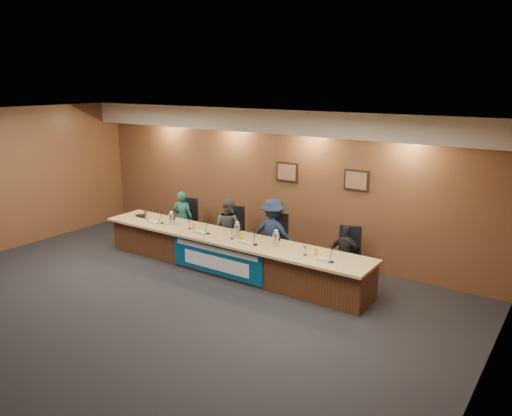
% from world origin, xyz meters
% --- Properties ---
extents(floor, '(10.00, 10.00, 0.00)m').
position_xyz_m(floor, '(0.00, 0.00, 0.00)').
color(floor, black).
rests_on(floor, ground).
extents(ceiling, '(10.00, 8.00, 0.04)m').
position_xyz_m(ceiling, '(0.00, 0.00, 3.20)').
color(ceiling, silver).
rests_on(ceiling, wall_back).
extents(wall_back, '(10.00, 0.04, 3.20)m').
position_xyz_m(wall_back, '(0.00, 4.00, 1.60)').
color(wall_back, brown).
rests_on(wall_back, floor).
extents(wall_right, '(0.04, 8.00, 3.20)m').
position_xyz_m(wall_right, '(5.00, 0.00, 1.60)').
color(wall_right, brown).
rests_on(wall_right, floor).
extents(soffit, '(10.00, 0.50, 0.50)m').
position_xyz_m(soffit, '(0.00, 3.75, 2.95)').
color(soffit, beige).
rests_on(soffit, wall_back).
extents(dais_body, '(6.00, 0.80, 0.70)m').
position_xyz_m(dais_body, '(0.00, 2.40, 0.35)').
color(dais_body, '#4A2713').
rests_on(dais_body, floor).
extents(dais_top, '(6.10, 0.95, 0.05)m').
position_xyz_m(dais_top, '(0.00, 2.35, 0.72)').
color(dais_top, tan).
rests_on(dais_top, dais_body).
extents(banner, '(2.20, 0.02, 0.65)m').
position_xyz_m(banner, '(0.00, 1.99, 0.38)').
color(banner, navy).
rests_on(banner, dais_body).
extents(banner_text_upper, '(2.00, 0.01, 0.10)m').
position_xyz_m(banner_text_upper, '(0.00, 1.97, 0.58)').
color(banner_text_upper, silver).
rests_on(banner_text_upper, banner).
extents(banner_text_lower, '(1.60, 0.01, 0.28)m').
position_xyz_m(banner_text_lower, '(0.00, 1.97, 0.30)').
color(banner_text_lower, silver).
rests_on(banner_text_lower, banner).
extents(wall_photo_left, '(0.52, 0.04, 0.42)m').
position_xyz_m(wall_photo_left, '(0.40, 3.97, 1.85)').
color(wall_photo_left, black).
rests_on(wall_photo_left, wall_back).
extents(wall_photo_right, '(0.52, 0.04, 0.42)m').
position_xyz_m(wall_photo_right, '(2.00, 3.97, 1.85)').
color(wall_photo_right, black).
rests_on(wall_photo_right, wall_back).
extents(panelist_a, '(0.55, 0.46, 1.30)m').
position_xyz_m(panelist_a, '(-1.90, 3.11, 0.65)').
color(panelist_a, '#195041').
rests_on(panelist_a, floor).
extents(panelist_b, '(0.66, 0.53, 1.30)m').
position_xyz_m(panelist_b, '(-0.56, 3.11, 0.65)').
color(panelist_b, '#494A4E').
rests_on(panelist_b, floor).
extents(panelist_c, '(0.99, 0.64, 1.45)m').
position_xyz_m(panelist_c, '(0.61, 3.11, 0.73)').
color(panelist_c, '#13213C').
rests_on(panelist_c, floor).
extents(panelist_d, '(0.70, 0.31, 1.17)m').
position_xyz_m(panelist_d, '(2.23, 3.11, 0.59)').
color(panelist_d, black).
rests_on(panelist_d, floor).
extents(office_chair_a, '(0.60, 0.60, 0.08)m').
position_xyz_m(office_chair_a, '(-1.90, 3.21, 0.48)').
color(office_chair_a, black).
rests_on(office_chair_a, floor).
extents(office_chair_b, '(0.54, 0.54, 0.08)m').
position_xyz_m(office_chair_b, '(-0.56, 3.21, 0.48)').
color(office_chair_b, black).
rests_on(office_chair_b, floor).
extents(office_chair_c, '(0.61, 0.61, 0.08)m').
position_xyz_m(office_chair_c, '(0.61, 3.21, 0.48)').
color(office_chair_c, black).
rests_on(office_chair_c, floor).
extents(office_chair_d, '(0.60, 0.60, 0.08)m').
position_xyz_m(office_chair_d, '(2.23, 3.21, 0.48)').
color(office_chair_d, black).
rests_on(office_chair_d, floor).
extents(nameplate_a, '(0.24, 0.08, 0.10)m').
position_xyz_m(nameplate_a, '(-1.93, 2.13, 0.80)').
color(nameplate_a, white).
rests_on(nameplate_a, dais_top).
extents(microphone_a, '(0.07, 0.07, 0.02)m').
position_xyz_m(microphone_a, '(-1.74, 2.28, 0.76)').
color(microphone_a, black).
rests_on(microphone_a, dais_top).
extents(juice_glass_a, '(0.06, 0.06, 0.15)m').
position_xyz_m(juice_glass_a, '(-2.17, 2.28, 0.82)').
color(juice_glass_a, '#EBAD09').
rests_on(juice_glass_a, dais_top).
extents(water_glass_a, '(0.08, 0.08, 0.18)m').
position_xyz_m(water_glass_a, '(-2.29, 2.33, 0.84)').
color(water_glass_a, silver).
rests_on(water_glass_a, dais_top).
extents(nameplate_b, '(0.24, 0.08, 0.10)m').
position_xyz_m(nameplate_b, '(-0.58, 2.14, 0.80)').
color(nameplate_b, white).
rests_on(nameplate_b, dais_top).
extents(microphone_b, '(0.07, 0.07, 0.02)m').
position_xyz_m(microphone_b, '(-0.41, 2.26, 0.76)').
color(microphone_b, black).
rests_on(microphone_b, dais_top).
extents(juice_glass_b, '(0.06, 0.06, 0.15)m').
position_xyz_m(juice_glass_b, '(-0.85, 2.31, 0.82)').
color(juice_glass_b, '#EBAD09').
rests_on(juice_glass_b, dais_top).
extents(water_glass_b, '(0.08, 0.08, 0.18)m').
position_xyz_m(water_glass_b, '(-0.98, 2.32, 0.84)').
color(water_glass_b, silver).
rests_on(water_glass_b, dais_top).
extents(nameplate_c, '(0.24, 0.08, 0.10)m').
position_xyz_m(nameplate_c, '(0.57, 2.12, 0.80)').
color(nameplate_c, white).
rests_on(nameplate_c, dais_top).
extents(microphone_c, '(0.07, 0.07, 0.02)m').
position_xyz_m(microphone_c, '(0.78, 2.23, 0.76)').
color(microphone_c, black).
rests_on(microphone_c, dais_top).
extents(juice_glass_c, '(0.06, 0.06, 0.15)m').
position_xyz_m(juice_glass_c, '(0.36, 2.34, 0.82)').
color(juice_glass_c, '#EBAD09').
rests_on(juice_glass_c, dais_top).
extents(water_glass_c, '(0.08, 0.08, 0.18)m').
position_xyz_m(water_glass_c, '(0.18, 2.27, 0.84)').
color(water_glass_c, silver).
rests_on(water_glass_c, dais_top).
extents(nameplate_d, '(0.24, 0.08, 0.10)m').
position_xyz_m(nameplate_d, '(2.23, 2.14, 0.80)').
color(nameplate_d, white).
rests_on(nameplate_d, dais_top).
extents(microphone_d, '(0.07, 0.07, 0.02)m').
position_xyz_m(microphone_d, '(2.38, 2.21, 0.76)').
color(microphone_d, black).
rests_on(microphone_d, dais_top).
extents(juice_glass_d, '(0.06, 0.06, 0.15)m').
position_xyz_m(juice_glass_d, '(2.00, 2.33, 0.82)').
color(juice_glass_d, '#EBAD09').
rests_on(juice_glass_d, dais_top).
extents(water_glass_d, '(0.08, 0.08, 0.18)m').
position_xyz_m(water_glass_d, '(1.82, 2.26, 0.84)').
color(water_glass_d, silver).
rests_on(water_glass_d, dais_top).
extents(carafe_left, '(0.13, 0.13, 0.22)m').
position_xyz_m(carafe_left, '(-1.52, 2.36, 0.86)').
color(carafe_left, silver).
rests_on(carafe_left, dais_top).
extents(carafe_mid, '(0.12, 0.12, 0.26)m').
position_xyz_m(carafe_mid, '(0.19, 2.44, 0.88)').
color(carafe_mid, silver).
rests_on(carafe_mid, dais_top).
extents(carafe_right, '(0.13, 0.13, 0.26)m').
position_xyz_m(carafe_right, '(1.12, 2.41, 0.88)').
color(carafe_right, silver).
rests_on(carafe_right, dais_top).
extents(speakerphone, '(0.32, 0.32, 0.05)m').
position_xyz_m(speakerphone, '(-2.50, 2.42, 0.78)').
color(speakerphone, black).
rests_on(speakerphone, dais_top).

